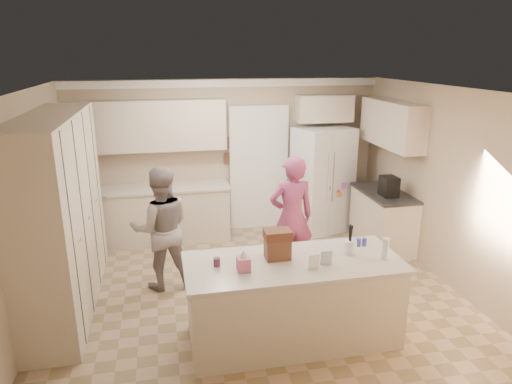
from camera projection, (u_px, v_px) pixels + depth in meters
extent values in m
cube|color=tan|center=(254.00, 291.00, 6.02)|extent=(5.20, 4.60, 0.02)
cube|color=white|center=(254.00, 89.00, 5.25)|extent=(5.20, 4.60, 0.02)
cube|color=tan|center=(227.00, 157.00, 7.80)|extent=(5.20, 0.02, 2.60)
cube|color=tan|center=(314.00, 287.00, 3.48)|extent=(5.20, 0.02, 2.60)
cube|color=tan|center=(27.00, 211.00, 5.13)|extent=(0.02, 4.60, 2.60)
cube|color=tan|center=(443.00, 185.00, 6.15)|extent=(0.02, 4.60, 2.60)
cube|color=white|center=(226.00, 83.00, 7.39)|extent=(5.20, 0.08, 0.12)
cube|color=beige|center=(61.00, 214.00, 5.41)|extent=(0.60, 2.60, 2.35)
cube|color=beige|center=(162.00, 215.00, 7.54)|extent=(2.20, 0.60, 0.88)
cube|color=beige|center=(160.00, 188.00, 7.39)|extent=(2.24, 0.63, 0.04)
cube|color=beige|center=(156.00, 125.00, 7.22)|extent=(2.20, 0.35, 0.80)
cube|color=black|center=(259.00, 170.00, 7.95)|extent=(0.90, 0.06, 2.10)
cube|color=white|center=(259.00, 170.00, 7.92)|extent=(1.02, 0.03, 2.22)
cube|color=brown|center=(228.00, 143.00, 7.69)|extent=(0.15, 0.02, 0.20)
cube|color=brown|center=(228.00, 158.00, 7.77)|extent=(0.15, 0.02, 0.20)
cube|color=white|center=(322.00, 180.00, 7.87)|extent=(1.07, 0.93, 1.80)
cube|color=gray|center=(330.00, 186.00, 7.54)|extent=(0.02, 0.02, 1.78)
cube|color=black|center=(318.00, 172.00, 7.41)|extent=(0.22, 0.03, 0.35)
cylinder|color=silver|center=(327.00, 177.00, 7.47)|extent=(0.02, 0.02, 0.85)
cylinder|color=silver|center=(333.00, 177.00, 7.49)|extent=(0.02, 0.02, 0.85)
cube|color=beige|center=(324.00, 108.00, 7.71)|extent=(0.95, 0.35, 0.45)
cube|color=beige|center=(382.00, 220.00, 7.27)|extent=(0.60, 1.20, 0.88)
cube|color=#2D2B28|center=(384.00, 193.00, 7.14)|extent=(0.63, 1.24, 0.04)
cube|color=beige|center=(392.00, 124.00, 7.04)|extent=(0.35, 1.50, 0.70)
cube|color=black|center=(389.00, 186.00, 6.89)|extent=(0.22, 0.28, 0.30)
cube|color=beige|center=(293.00, 302.00, 4.90)|extent=(2.20, 0.90, 0.88)
cube|color=beige|center=(294.00, 263.00, 4.76)|extent=(2.28, 0.96, 0.05)
cylinder|color=white|center=(351.00, 247.00, 4.91)|extent=(0.13, 0.13, 0.15)
cube|color=#C76189|center=(244.00, 264.00, 4.54)|extent=(0.13, 0.13, 0.14)
cone|color=white|center=(243.00, 254.00, 4.50)|extent=(0.08, 0.08, 0.08)
cube|color=brown|center=(278.00, 249.00, 4.79)|extent=(0.26, 0.18, 0.22)
cube|color=#592D1E|center=(278.00, 235.00, 4.74)|extent=(0.28, 0.20, 0.10)
cylinder|color=#59263F|center=(217.00, 262.00, 4.63)|extent=(0.07, 0.07, 0.09)
cube|color=white|center=(314.00, 261.00, 4.58)|extent=(0.12, 0.06, 0.16)
cube|color=silver|center=(326.00, 258.00, 4.65)|extent=(0.12, 0.05, 0.16)
cylinder|color=silver|center=(385.00, 249.00, 4.77)|extent=(0.07, 0.07, 0.24)
cylinder|color=#37379E|center=(359.00, 242.00, 5.11)|extent=(0.05, 0.05, 0.09)
cylinder|color=#37379E|center=(364.00, 242.00, 5.12)|extent=(0.05, 0.05, 0.09)
imported|color=#9A9490|center=(161.00, 228.00, 5.91)|extent=(0.84, 0.68, 1.64)
imported|color=#AE3F76|center=(291.00, 218.00, 6.20)|extent=(0.64, 0.44, 1.72)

